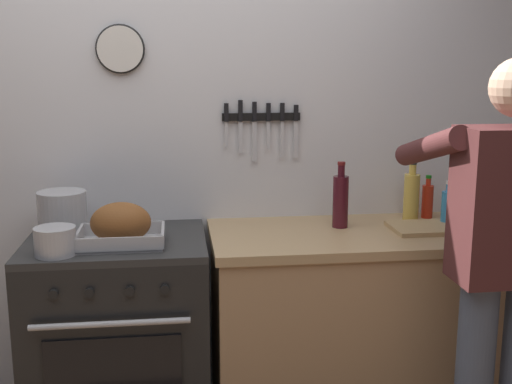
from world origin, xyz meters
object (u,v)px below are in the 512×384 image
(bottle_wine_red, at_px, (341,200))
(bottle_cooking_oil, at_px, (411,196))
(roasting_pan, at_px, (121,226))
(bottle_dish_soap, at_px, (448,207))
(cutting_board, at_px, (431,228))
(bottle_vinegar, at_px, (481,199))
(stove, at_px, (120,338))
(stock_pot, at_px, (63,213))
(bottle_hot_sauce, at_px, (427,200))
(saucepan, at_px, (55,241))
(person_cook, at_px, (503,254))

(bottle_wine_red, relative_size, bottle_cooking_oil, 1.06)
(roasting_pan, bearing_deg, bottle_dish_soap, 5.42)
(roasting_pan, relative_size, cutting_board, 0.98)
(bottle_dish_soap, relative_size, bottle_cooking_oil, 0.74)
(bottle_cooking_oil, xyz_separation_m, bottle_vinegar, (0.33, -0.04, -0.02))
(stove, relative_size, roasting_pan, 2.56)
(bottle_vinegar, bearing_deg, bottle_cooking_oil, 173.97)
(stock_pot, bearing_deg, cutting_board, -4.96)
(bottle_cooking_oil, bearing_deg, cutting_board, -82.25)
(stove, bearing_deg, roasting_pan, -71.12)
(stove, height_order, bottle_hot_sauce, bottle_hot_sauce)
(bottle_vinegar, bearing_deg, roasting_pan, -172.17)
(saucepan, bearing_deg, stove, 43.83)
(person_cook, bearing_deg, stock_pot, 74.67)
(person_cook, distance_m, stock_pot, 1.82)
(saucepan, height_order, bottle_hot_sauce, bottle_hot_sauce)
(bottle_cooking_oil, height_order, bottle_hot_sauce, bottle_cooking_oil)
(bottle_wine_red, relative_size, bottle_vinegar, 1.23)
(bottle_wine_red, height_order, bottle_hot_sauce, bottle_wine_red)
(saucepan, relative_size, bottle_wine_red, 0.53)
(stove, relative_size, cutting_board, 2.50)
(cutting_board, bearing_deg, bottle_wine_red, 165.77)
(bottle_vinegar, xyz_separation_m, bottle_hot_sauce, (-0.24, 0.07, -0.02))
(person_cook, distance_m, bottle_wine_red, 0.79)
(roasting_pan, xyz_separation_m, bottle_wine_red, (0.97, 0.17, 0.05))
(saucepan, distance_m, bottle_wine_red, 1.25)
(bottle_cooking_oil, bearing_deg, saucepan, -166.75)
(bottle_cooking_oil, distance_m, bottle_hot_sauce, 0.11)
(cutting_board, bearing_deg, bottle_vinegar, 26.73)
(cutting_board, relative_size, bottle_hot_sauce, 1.73)
(bottle_dish_soap, relative_size, bottle_hot_sauce, 1.01)
(roasting_pan, bearing_deg, cutting_board, 3.15)
(person_cook, relative_size, bottle_wine_red, 5.51)
(roasting_pan, distance_m, cutting_board, 1.37)
(stove, xyz_separation_m, bottle_dish_soap, (1.50, 0.04, 0.54))
(stove, distance_m, roasting_pan, 0.54)
(bottle_hot_sauce, bearing_deg, person_cook, -91.67)
(saucepan, bearing_deg, roasting_pan, 23.68)
(roasting_pan, xyz_separation_m, bottle_vinegar, (1.67, 0.23, 0.02))
(bottle_wine_red, bearing_deg, person_cook, -55.97)
(stock_pot, height_order, saucepan, stock_pot)
(stove, bearing_deg, bottle_vinegar, 4.49)
(saucepan, bearing_deg, stock_pot, 94.07)
(roasting_pan, relative_size, bottle_hot_sauce, 1.69)
(stock_pot, relative_size, bottle_cooking_oil, 0.74)
(roasting_pan, bearing_deg, bottle_vinegar, 7.83)
(stove, height_order, bottle_wine_red, bottle_wine_red)
(stove, xyz_separation_m, bottle_vinegar, (1.70, 0.13, 0.55))
(stock_pot, bearing_deg, bottle_vinegar, 0.40)
(person_cook, bearing_deg, bottle_vinegar, -12.96)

